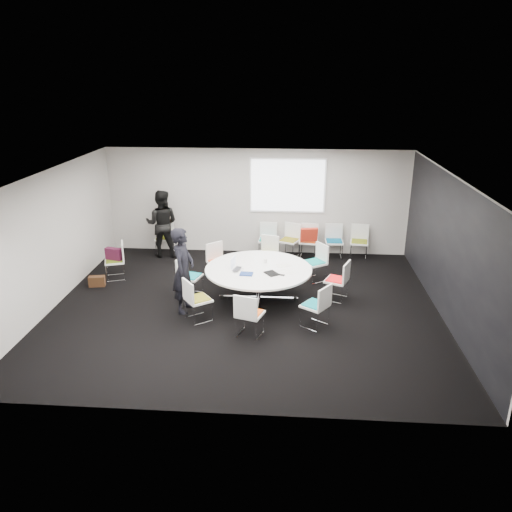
# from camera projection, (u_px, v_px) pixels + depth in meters

# --- Properties ---
(room_shell) EXTENTS (8.08, 7.08, 2.88)m
(room_shell) POSITION_uv_depth(u_px,v_px,m) (249.00, 244.00, 9.99)
(room_shell) COLOR black
(room_shell) RESTS_ON ground
(conference_table) EXTENTS (2.27, 2.27, 0.73)m
(conference_table) POSITION_uv_depth(u_px,v_px,m) (258.00, 276.00, 10.63)
(conference_table) COLOR silver
(conference_table) RESTS_ON ground
(projection_screen) EXTENTS (1.90, 0.03, 1.35)m
(projection_screen) POSITION_uv_depth(u_px,v_px,m) (288.00, 186.00, 13.02)
(projection_screen) COLOR white
(projection_screen) RESTS_ON room_shell
(chair_ring_a) EXTENTS (0.59, 0.60, 0.88)m
(chair_ring_a) POSITION_uv_depth(u_px,v_px,m) (337.00, 288.00, 10.74)
(chair_ring_a) COLOR silver
(chair_ring_a) RESTS_ON ground
(chair_ring_b) EXTENTS (0.63, 0.63, 0.88)m
(chair_ring_b) POSITION_uv_depth(u_px,v_px,m) (315.00, 269.00, 11.73)
(chair_ring_b) COLOR silver
(chair_ring_b) RESTS_ON ground
(chair_ring_c) EXTENTS (0.57, 0.56, 0.88)m
(chair_ring_c) POSITION_uv_depth(u_px,v_px,m) (267.00, 261.00, 12.26)
(chair_ring_c) COLOR silver
(chair_ring_c) RESTS_ON ground
(chair_ring_d) EXTENTS (0.64, 0.64, 0.88)m
(chair_ring_d) POSITION_uv_depth(u_px,v_px,m) (219.00, 269.00, 11.77)
(chair_ring_d) COLOR silver
(chair_ring_d) RESTS_ON ground
(chair_ring_e) EXTENTS (0.55, 0.56, 0.88)m
(chair_ring_e) POSITION_uv_depth(u_px,v_px,m) (190.00, 284.00, 10.93)
(chair_ring_e) COLOR silver
(chair_ring_e) RESTS_ON ground
(chair_ring_f) EXTENTS (0.63, 0.64, 0.88)m
(chair_ring_f) POSITION_uv_depth(u_px,v_px,m) (198.00, 307.00, 9.83)
(chair_ring_f) COLOR silver
(chair_ring_f) RESTS_ON ground
(chair_ring_g) EXTENTS (0.58, 0.57, 0.88)m
(chair_ring_g) POSITION_uv_depth(u_px,v_px,m) (250.00, 322.00, 9.24)
(chair_ring_g) COLOR silver
(chair_ring_g) RESTS_ON ground
(chair_ring_h) EXTENTS (0.63, 0.63, 0.88)m
(chair_ring_h) POSITION_uv_depth(u_px,v_px,m) (315.00, 313.00, 9.58)
(chair_ring_h) COLOR silver
(chair_ring_h) RESTS_ON ground
(chair_back_a) EXTENTS (0.49, 0.48, 0.88)m
(chair_back_a) POSITION_uv_depth(u_px,v_px,m) (267.00, 246.00, 13.32)
(chair_back_a) COLOR silver
(chair_back_a) RESTS_ON ground
(chair_back_b) EXTENTS (0.60, 0.60, 0.88)m
(chair_back_b) POSITION_uv_depth(u_px,v_px,m) (289.00, 247.00, 13.28)
(chair_back_b) COLOR silver
(chair_back_b) RESTS_ON ground
(chair_back_c) EXTENTS (0.52, 0.51, 0.88)m
(chair_back_c) POSITION_uv_depth(u_px,v_px,m) (308.00, 247.00, 13.22)
(chair_back_c) COLOR silver
(chair_back_c) RESTS_ON ground
(chair_back_d) EXTENTS (0.47, 0.46, 0.88)m
(chair_back_d) POSITION_uv_depth(u_px,v_px,m) (334.00, 248.00, 13.20)
(chair_back_d) COLOR silver
(chair_back_d) RESTS_ON ground
(chair_back_e) EXTENTS (0.52, 0.51, 0.88)m
(chair_back_e) POSITION_uv_depth(u_px,v_px,m) (359.00, 248.00, 13.15)
(chair_back_e) COLOR silver
(chair_back_e) RESTS_ON ground
(chair_spare_left) EXTENTS (0.58, 0.58, 0.88)m
(chair_spare_left) POSITION_uv_depth(u_px,v_px,m) (116.00, 267.00, 11.85)
(chair_spare_left) COLOR silver
(chair_spare_left) RESTS_ON ground
(chair_person_back) EXTENTS (0.48, 0.47, 0.88)m
(chair_person_back) POSITION_uv_depth(u_px,v_px,m) (165.00, 244.00, 13.49)
(chair_person_back) COLOR silver
(chair_person_back) RESTS_ON ground
(person_main) EXTENTS (0.48, 0.68, 1.77)m
(person_main) POSITION_uv_depth(u_px,v_px,m) (183.00, 270.00, 10.04)
(person_main) COLOR black
(person_main) RESTS_ON ground
(person_back) EXTENTS (0.88, 0.70, 1.79)m
(person_back) POSITION_uv_depth(u_px,v_px,m) (162.00, 224.00, 13.12)
(person_back) COLOR black
(person_back) RESTS_ON ground
(laptop) EXTENTS (0.26, 0.35, 0.02)m
(laptop) POSITION_uv_depth(u_px,v_px,m) (239.00, 270.00, 10.46)
(laptop) COLOR #333338
(laptop) RESTS_ON conference_table
(laptop_lid) EXTENTS (0.07, 0.30, 0.22)m
(laptop_lid) POSITION_uv_depth(u_px,v_px,m) (233.00, 262.00, 10.55)
(laptop_lid) COLOR silver
(laptop_lid) RESTS_ON conference_table
(notebook_black) EXTENTS (0.35, 0.37, 0.02)m
(notebook_black) POSITION_uv_depth(u_px,v_px,m) (272.00, 273.00, 10.27)
(notebook_black) COLOR black
(notebook_black) RESTS_ON conference_table
(tablet_folio) EXTENTS (0.28, 0.22, 0.03)m
(tablet_folio) POSITION_uv_depth(u_px,v_px,m) (246.00, 274.00, 10.24)
(tablet_folio) COLOR navy
(tablet_folio) RESTS_ON conference_table
(papers_right) EXTENTS (0.35, 0.29, 0.00)m
(papers_right) POSITION_uv_depth(u_px,v_px,m) (284.00, 265.00, 10.72)
(papers_right) COLOR silver
(papers_right) RESTS_ON conference_table
(papers_front) EXTENTS (0.36, 0.32, 0.00)m
(papers_front) POSITION_uv_depth(u_px,v_px,m) (289.00, 272.00, 10.38)
(papers_front) COLOR silver
(papers_front) RESTS_ON conference_table
(cup) EXTENTS (0.08, 0.08, 0.09)m
(cup) POSITION_uv_depth(u_px,v_px,m) (265.00, 261.00, 10.86)
(cup) COLOR white
(cup) RESTS_ON conference_table
(phone) EXTENTS (0.16, 0.12, 0.01)m
(phone) POSITION_uv_depth(u_px,v_px,m) (281.00, 275.00, 10.21)
(phone) COLOR black
(phone) RESTS_ON conference_table
(maroon_bag) EXTENTS (0.42, 0.24, 0.28)m
(maroon_bag) POSITION_uv_depth(u_px,v_px,m) (114.00, 254.00, 11.73)
(maroon_bag) COLOR #441229
(maroon_bag) RESTS_ON chair_spare_left
(brown_bag) EXTENTS (0.38, 0.23, 0.24)m
(brown_bag) POSITION_uv_depth(u_px,v_px,m) (97.00, 281.00, 11.46)
(brown_bag) COLOR #382112
(brown_bag) RESTS_ON ground
(red_jacket) EXTENTS (0.46, 0.23, 0.36)m
(red_jacket) POSITION_uv_depth(u_px,v_px,m) (309.00, 235.00, 12.87)
(red_jacket) COLOR #B12715
(red_jacket) RESTS_ON chair_back_c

